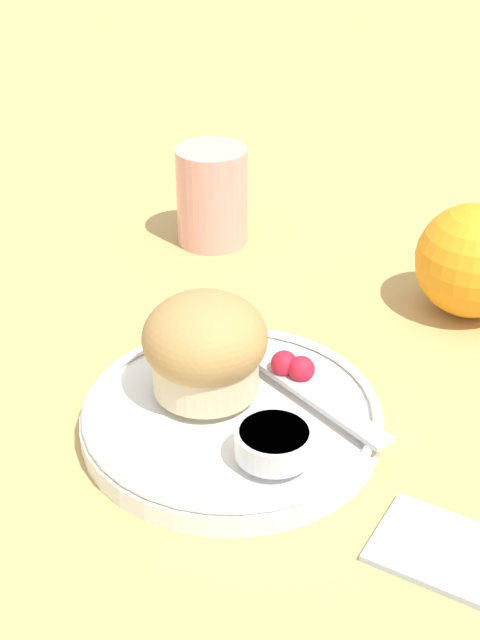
{
  "coord_description": "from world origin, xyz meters",
  "views": [
    {
      "loc": [
        0.21,
        -0.38,
        0.36
      ],
      "look_at": [
        -0.03,
        0.04,
        0.06
      ],
      "focal_mm": 50.0,
      "sensor_mm": 36.0,
      "label": 1
    }
  ],
  "objects": [
    {
      "name": "folded_napkin",
      "position": [
        0.15,
        -0.03,
        0.0
      ],
      "size": [
        0.1,
        0.06,
        0.01
      ],
      "color": "#B2BCCC",
      "rests_on": "ground_plane"
    },
    {
      "name": "ground_plane",
      "position": [
        0.0,
        0.0,
        0.0
      ],
      "size": [
        3.0,
        3.0,
        0.0
      ],
      "primitive_type": "plane",
      "color": "tan"
    },
    {
      "name": "muffin",
      "position": [
        -0.04,
        0.01,
        0.05
      ],
      "size": [
        0.08,
        0.08,
        0.07
      ],
      "color": "beige",
      "rests_on": "plate"
    },
    {
      "name": "plate",
      "position": [
        -0.01,
        -0.0,
        0.01
      ],
      "size": [
        0.19,
        0.19,
        0.02
      ],
      "color": "white",
      "rests_on": "ground_plane"
    },
    {
      "name": "orange_fruit",
      "position": [
        0.07,
        0.22,
        0.04
      ],
      "size": [
        0.09,
        0.09,
        0.09
      ],
      "color": "orange",
      "rests_on": "ground_plane"
    },
    {
      "name": "juice_glass",
      "position": [
        -0.16,
        0.22,
        0.04
      ],
      "size": [
        0.06,
        0.06,
        0.09
      ],
      "color": "#E5998C",
      "rests_on": "ground_plane"
    },
    {
      "name": "berry_pair",
      "position": [
        0.0,
        0.04,
        0.03
      ],
      "size": [
        0.03,
        0.02,
        0.02
      ],
      "color": "#B7192D",
      "rests_on": "plate"
    },
    {
      "name": "cream_ramekin",
      "position": [
        0.03,
        -0.03,
        0.03
      ],
      "size": [
        0.05,
        0.05,
        0.02
      ],
      "color": "silver",
      "rests_on": "plate"
    },
    {
      "name": "butter_knife",
      "position": [
        0.0,
        0.04,
        0.02
      ],
      "size": [
        0.18,
        0.08,
        0.0
      ],
      "rotation": [
        0.0,
        0.0,
        -0.37
      ],
      "color": "#B7B7BC",
      "rests_on": "plate"
    }
  ]
}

